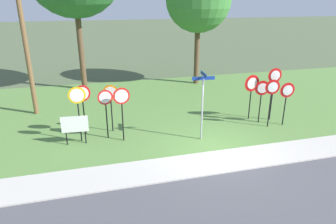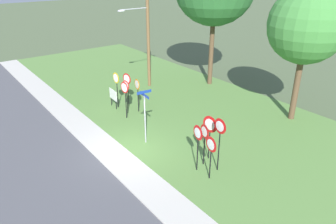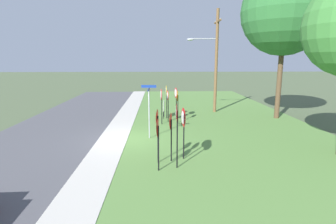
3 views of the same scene
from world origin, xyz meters
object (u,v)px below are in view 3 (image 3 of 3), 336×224
Objects in this scene: stop_sign_far_right at (166,95)px; yield_sign_near_left at (171,126)px; notice_board at (164,107)px; stop_sign_near_left at (176,96)px; oak_tree_left at (285,12)px; stop_sign_far_center at (177,100)px; yield_sign_far_right at (177,120)px; stop_sign_far_left at (168,100)px; street_name_post at (149,107)px; utility_pole at (214,58)px; yield_sign_center at (157,123)px; stop_sign_near_right at (161,99)px; yield_sign_far_left at (157,133)px; yield_sign_near_right at (183,121)px.

yield_sign_near_left is (8.49, -0.10, -0.19)m from stop_sign_far_right.
yield_sign_near_left is at bearing 4.88° from notice_board.
stop_sign_near_left is 0.22× the size of oak_tree_left.
stop_sign_far_center is 7.87m from yield_sign_far_right.
street_name_post is (3.93, -1.17, 0.19)m from stop_sign_far_left.
utility_pole is at bearing 150.84° from street_name_post.
stop_sign_far_left is at bearing -104.04° from stop_sign_far_center.
yield_sign_center is (7.52, -0.73, 0.15)m from stop_sign_far_left.
yield_sign_near_left is (8.30, -0.79, -0.09)m from stop_sign_near_left.
yield_sign_center is at bearing -62.85° from yield_sign_near_left.
stop_sign_near_left is 0.96× the size of stop_sign_near_right.
yield_sign_far_right is (8.11, 0.04, 0.41)m from stop_sign_far_left.
notice_board is at bearing -168.21° from yield_sign_near_left.
stop_sign_near_right is at bearing -1.50° from notice_board.
stop_sign_far_left is 1.55m from notice_board.
stop_sign_far_left is 7.56m from yield_sign_center.
yield_sign_center is at bearing -172.67° from yield_sign_far_left.
stop_sign_far_center is 1.78× the size of notice_board.
oak_tree_left is at bearing 142.27° from yield_sign_far_left.
yield_sign_near_left is 0.61m from yield_sign_center.
yield_sign_center is (7.25, -1.39, 0.13)m from stop_sign_far_center.
notice_board is (2.13, -4.15, -3.64)m from utility_pole.
yield_sign_far_left is at bearing -11.54° from stop_sign_far_left.
stop_sign_far_right is 1.06× the size of yield_sign_near_right.
oak_tree_left reaches higher than yield_sign_near_left.
yield_sign_center reaches higher than yield_sign_near_right.
yield_sign_center is 0.28× the size of utility_pole.
yield_sign_far_right reaches higher than yield_sign_near_right.
stop_sign_far_right is at bearing -177.66° from yield_sign_far_left.
stop_sign_near_left is 4.98m from utility_pole.
yield_sign_near_left is 0.93× the size of yield_sign_near_right.
yield_sign_far_left is at bearing 8.49° from yield_sign_center.
utility_pole is at bearing 117.33° from stop_sign_near_left.
stop_sign_far_left is 0.99× the size of stop_sign_far_center.
stop_sign_far_left is at bearing -178.13° from yield_sign_center.
yield_sign_center reaches higher than yield_sign_near_left.
street_name_post is at bearing -62.76° from oak_tree_left.
yield_sign_far_left is at bearing -17.93° from yield_sign_near_left.
street_name_post is 9.36m from utility_pole.
stop_sign_far_left is 10.22m from oak_tree_left.
yield_sign_far_right is at bearing -18.42° from utility_pole.
utility_pole is (-3.46, 3.89, 2.89)m from stop_sign_far_left.
yield_sign_far_right is (0.75, 0.20, 0.41)m from yield_sign_near_left.
utility_pole is at bearing 170.60° from yield_sign_near_left.
stop_sign_far_center is 0.96× the size of yield_sign_center.
street_name_post reaches higher than notice_board.
yield_sign_near_right is 8.53m from notice_board.
stop_sign_near_right is at bearing -45.03° from stop_sign_near_left.
stop_sign_near_right is at bearing -174.31° from yield_sign_far_right.
yield_sign_center is 8.91m from notice_board.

